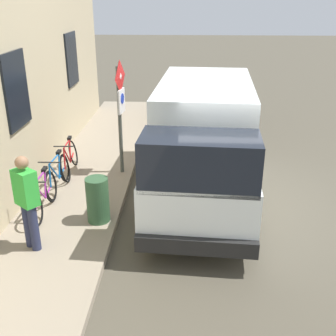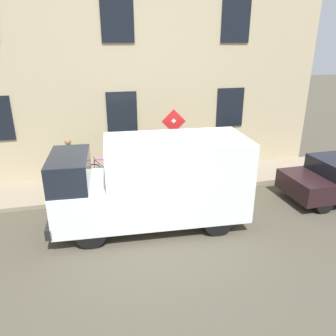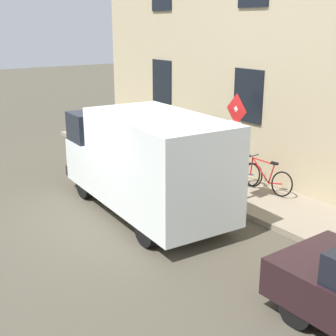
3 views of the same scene
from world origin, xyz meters
The scene contains 10 objects.
ground_plane centered at (0.00, 0.00, 0.00)m, with size 80.00×80.00×0.00m, color #4B4538.
sidewalk_slab centered at (3.48, 0.00, 0.07)m, with size 2.08×17.39×0.14m, color gray.
building_facade centered at (4.87, 0.00, 3.90)m, with size 0.75×15.39×7.80m.
sign_post_stacked centered at (2.66, -1.45, 1.91)m, with size 0.18×0.56×2.63m.
delivery_van centered at (0.74, -0.41, 1.33)m, with size 2.35×5.45×2.50m.
bicycle_red centered at (3.97, -1.31, 0.51)m, with size 0.46×1.72×0.89m.
bicycle_blue centered at (3.97, -0.33, 0.51)m, with size 0.46×1.71×0.89m.
bicycle_purple centered at (3.97, 0.66, 0.51)m, with size 0.46×1.71×0.89m.
pedestrian centered at (3.76, 1.95, 1.07)m, with size 0.48×0.45×1.72m.
litter_bin centered at (2.80, 0.97, 0.59)m, with size 0.44×0.44×0.90m, color #2D5133.
Camera 2 is at (-7.33, 1.23, 4.86)m, focal length 34.92 mm.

